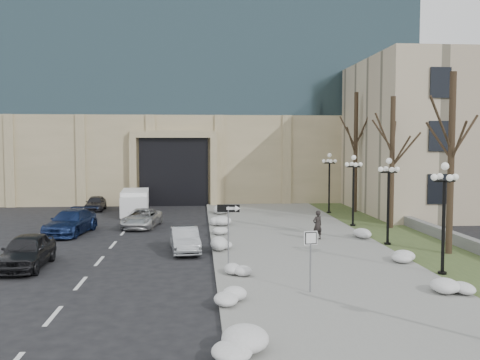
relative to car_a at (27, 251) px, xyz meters
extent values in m
plane|color=black|center=(9.46, -8.85, -0.76)|extent=(160.00, 160.00, 0.00)
cube|color=gray|center=(12.96, 5.15, -0.70)|extent=(9.00, 40.00, 0.12)
cube|color=gray|center=(8.46, 5.15, -0.69)|extent=(0.30, 40.00, 0.14)
cube|color=#3C4C26|center=(19.46, 5.15, -0.71)|extent=(4.00, 40.00, 0.10)
cube|color=slate|center=(21.46, 7.15, -0.41)|extent=(0.50, 30.00, 0.70)
cube|color=tan|center=(7.46, 33.15, 3.24)|extent=(40.00, 20.00, 8.00)
cube|color=black|center=(5.46, 24.15, 2.24)|extent=(6.00, 2.50, 6.00)
cube|color=tan|center=(5.46, 22.75, 5.54)|extent=(7.50, 0.60, 0.60)
cube|color=tan|center=(1.96, 22.75, 2.24)|extent=(0.60, 0.60, 6.00)
cube|color=tan|center=(8.96, 22.75, 2.24)|extent=(0.60, 0.60, 6.00)
cube|color=black|center=(23.46, 10.15, 1.74)|extent=(1.40, 0.25, 2.00)
cube|color=black|center=(23.46, 10.15, 5.24)|extent=(1.40, 0.25, 2.00)
cube|color=black|center=(23.46, 10.15, 8.74)|extent=(1.40, 0.25, 2.00)
imported|color=black|center=(0.00, 0.00, 0.00)|extent=(1.84, 4.47, 1.52)
imported|color=#ABAEB3|center=(6.92, 2.95, -0.13)|extent=(1.73, 3.94, 1.26)
imported|color=navy|center=(-0.15, 8.87, -0.03)|extent=(2.80, 5.30, 1.46)
imported|color=silver|center=(3.90, 11.12, -0.15)|extent=(2.63, 4.62, 1.22)
imported|color=#2E2D32|center=(-0.84, 20.39, -0.15)|extent=(1.56, 3.63, 1.22)
imported|color=black|center=(14.29, 5.27, 0.19)|extent=(0.71, 0.61, 1.65)
cube|color=white|center=(2.63, 18.31, 0.16)|extent=(2.35, 4.73, 1.84)
cube|color=white|center=(2.83, 15.56, 0.07)|extent=(2.03, 1.61, 1.47)
cylinder|color=black|center=(1.90, 15.68, -0.44)|extent=(0.28, 0.66, 0.64)
cylinder|color=black|center=(3.73, 15.81, -0.44)|extent=(0.28, 0.66, 0.64)
cylinder|color=black|center=(1.61, 19.61, -0.44)|extent=(0.28, 0.66, 0.64)
cylinder|color=black|center=(3.44, 19.75, -0.44)|extent=(0.28, 0.66, 0.64)
cylinder|color=slate|center=(8.95, -0.53, 0.62)|extent=(0.06, 0.06, 2.76)
cube|color=black|center=(8.95, -0.53, 1.90)|extent=(1.01, 0.16, 0.34)
cube|color=white|center=(9.10, -0.57, 1.90)|extent=(0.48, 0.06, 0.13)
cone|color=white|center=(9.37, -0.61, 1.90)|extent=(0.26, 0.30, 0.28)
cylinder|color=slate|center=(11.68, -5.18, 0.41)|extent=(0.06, 0.06, 2.33)
cube|color=white|center=(11.68, -5.18, 1.36)|extent=(0.51, 0.14, 0.51)
cube|color=black|center=(11.69, -5.21, 1.36)|extent=(0.44, 0.09, 0.44)
cube|color=white|center=(11.69, -5.21, 1.36)|extent=(0.38, 0.08, 0.38)
ellipsoid|color=silver|center=(8.82, -10.84, -0.46)|extent=(1.10, 1.60, 0.36)
ellipsoid|color=silver|center=(8.58, -6.39, -0.46)|extent=(1.10, 1.60, 0.36)
ellipsoid|color=silver|center=(9.03, -2.41, -0.46)|extent=(1.10, 1.60, 0.36)
ellipsoid|color=silver|center=(8.63, 2.94, -0.46)|extent=(1.10, 1.60, 0.36)
ellipsoid|color=silver|center=(9.07, 7.18, -0.46)|extent=(1.10, 1.60, 0.36)
ellipsoid|color=silver|center=(8.74, 11.11, -0.46)|extent=(1.10, 1.60, 0.36)
ellipsoid|color=silver|center=(9.13, 16.71, -0.46)|extent=(1.10, 1.60, 0.36)
ellipsoid|color=silver|center=(16.79, -5.85, -0.46)|extent=(1.10, 1.60, 0.36)
ellipsoid|color=silver|center=(16.81, -0.37, -0.46)|extent=(1.10, 1.60, 0.36)
ellipsoid|color=silver|center=(16.81, 5.63, -0.46)|extent=(1.10, 1.60, 0.36)
cylinder|color=black|center=(17.76, -2.85, -0.66)|extent=(0.36, 0.36, 0.20)
cylinder|color=black|center=(17.76, -2.85, 1.24)|extent=(0.14, 0.14, 4.00)
cylinder|color=black|center=(17.76, -2.85, 3.24)|extent=(0.10, 0.90, 0.10)
cylinder|color=black|center=(17.76, -2.85, 3.24)|extent=(0.90, 0.10, 0.10)
sphere|color=silver|center=(17.76, -2.85, 3.84)|extent=(0.32, 0.32, 0.32)
sphere|color=silver|center=(18.21, -2.85, 3.39)|extent=(0.28, 0.28, 0.28)
sphere|color=silver|center=(17.31, -2.85, 3.39)|extent=(0.28, 0.28, 0.28)
sphere|color=silver|center=(17.76, -2.40, 3.39)|extent=(0.28, 0.28, 0.28)
sphere|color=silver|center=(17.76, -3.30, 3.39)|extent=(0.28, 0.28, 0.28)
cylinder|color=black|center=(17.76, 3.65, -0.66)|extent=(0.36, 0.36, 0.20)
cylinder|color=black|center=(17.76, 3.65, 1.24)|extent=(0.14, 0.14, 4.00)
cylinder|color=black|center=(17.76, 3.65, 3.24)|extent=(0.10, 0.90, 0.10)
cylinder|color=black|center=(17.76, 3.65, 3.24)|extent=(0.90, 0.10, 0.10)
sphere|color=silver|center=(17.76, 3.65, 3.84)|extent=(0.32, 0.32, 0.32)
sphere|color=silver|center=(18.21, 3.65, 3.39)|extent=(0.28, 0.28, 0.28)
sphere|color=silver|center=(17.31, 3.65, 3.39)|extent=(0.28, 0.28, 0.28)
sphere|color=silver|center=(17.76, 4.10, 3.39)|extent=(0.28, 0.28, 0.28)
sphere|color=silver|center=(17.76, 3.20, 3.39)|extent=(0.28, 0.28, 0.28)
cylinder|color=black|center=(17.76, 10.15, -0.66)|extent=(0.36, 0.36, 0.20)
cylinder|color=black|center=(17.76, 10.15, 1.24)|extent=(0.14, 0.14, 4.00)
cylinder|color=black|center=(17.76, 10.15, 3.24)|extent=(0.10, 0.90, 0.10)
cylinder|color=black|center=(17.76, 10.15, 3.24)|extent=(0.90, 0.10, 0.10)
sphere|color=silver|center=(17.76, 10.15, 3.84)|extent=(0.32, 0.32, 0.32)
sphere|color=silver|center=(18.21, 10.15, 3.39)|extent=(0.28, 0.28, 0.28)
sphere|color=silver|center=(17.31, 10.15, 3.39)|extent=(0.28, 0.28, 0.28)
sphere|color=silver|center=(17.76, 10.60, 3.39)|extent=(0.28, 0.28, 0.28)
sphere|color=silver|center=(17.76, 9.70, 3.39)|extent=(0.28, 0.28, 0.28)
cylinder|color=black|center=(17.76, 16.65, -0.66)|extent=(0.36, 0.36, 0.20)
cylinder|color=black|center=(17.76, 16.65, 1.24)|extent=(0.14, 0.14, 4.00)
cylinder|color=black|center=(17.76, 16.65, 3.24)|extent=(0.10, 0.90, 0.10)
cylinder|color=black|center=(17.76, 16.65, 3.24)|extent=(0.90, 0.10, 0.10)
sphere|color=silver|center=(17.76, 16.65, 3.84)|extent=(0.32, 0.32, 0.32)
sphere|color=silver|center=(18.21, 16.65, 3.39)|extent=(0.28, 0.28, 0.28)
sphere|color=silver|center=(17.31, 16.65, 3.39)|extent=(0.28, 0.28, 0.28)
sphere|color=silver|center=(17.76, 17.10, 3.39)|extent=(0.28, 0.28, 0.28)
sphere|color=silver|center=(17.76, 16.20, 3.39)|extent=(0.28, 0.28, 0.28)
cylinder|color=black|center=(19.96, 1.15, 3.74)|extent=(0.32, 0.32, 9.00)
cylinder|color=black|center=(19.96, 9.15, 3.49)|extent=(0.32, 0.32, 8.50)
cylinder|color=black|center=(19.96, 17.15, 3.99)|extent=(0.32, 0.32, 9.50)
camera|label=1|loc=(7.66, -24.07, 4.81)|focal=40.00mm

